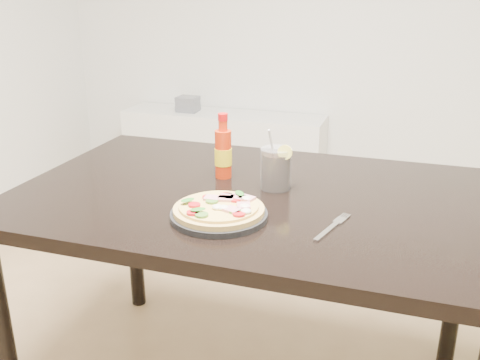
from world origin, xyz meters
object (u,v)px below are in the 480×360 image
(cola_cup, at_px, (276,169))
(media_console, at_px, (223,148))
(plate, at_px, (219,215))
(fork, at_px, (333,226))
(dining_table, at_px, (252,218))
(hot_sauce_bottle, at_px, (223,152))
(pizza, at_px, (220,208))

(cola_cup, distance_m, media_console, 2.17)
(plate, distance_m, fork, 0.30)
(dining_table, height_order, plate, plate)
(hot_sauce_bottle, bearing_deg, plate, -72.34)
(pizza, relative_size, hot_sauce_bottle, 1.16)
(fork, bearing_deg, dining_table, 163.43)
(media_console, bearing_deg, cola_cup, -65.69)
(plate, bearing_deg, pizza, 23.72)
(plate, xyz_separation_m, pizza, (0.00, 0.00, 0.02))
(cola_cup, height_order, media_console, cola_cup)
(plate, height_order, cola_cup, cola_cup)
(dining_table, relative_size, cola_cup, 7.60)
(plate, bearing_deg, cola_cup, 71.93)
(dining_table, xyz_separation_m, plate, (-0.03, -0.21, 0.09))
(dining_table, distance_m, cola_cup, 0.16)
(dining_table, xyz_separation_m, media_console, (-0.81, 1.97, -0.42))
(fork, height_order, media_console, fork)
(hot_sauce_bottle, bearing_deg, dining_table, -37.80)
(fork, bearing_deg, plate, -156.89)
(plate, distance_m, pizza, 0.02)
(dining_table, relative_size, fork, 7.55)
(hot_sauce_bottle, relative_size, fork, 1.12)
(dining_table, relative_size, pizza, 5.83)
(cola_cup, xyz_separation_m, media_console, (-0.86, 1.91, -0.56))
(dining_table, distance_m, hot_sauce_bottle, 0.23)
(plate, xyz_separation_m, fork, (0.30, 0.04, -0.01))
(hot_sauce_bottle, relative_size, cola_cup, 1.12)
(fork, distance_m, media_console, 2.45)
(plate, bearing_deg, fork, 7.19)
(dining_table, relative_size, media_console, 1.00)
(hot_sauce_bottle, height_order, cola_cup, hot_sauce_bottle)
(dining_table, xyz_separation_m, fork, (0.27, -0.17, 0.09))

